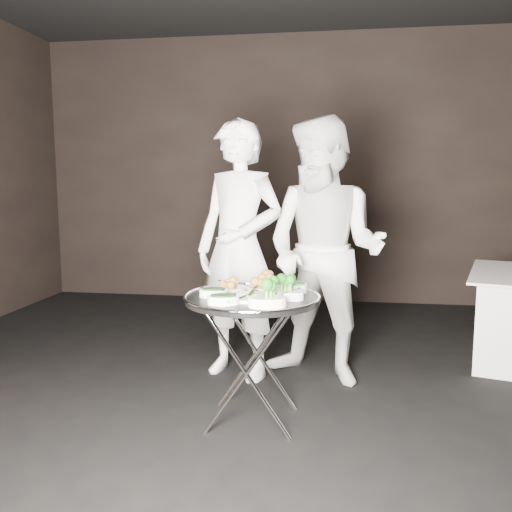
# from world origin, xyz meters

# --- Properties ---
(floor) EXTENTS (6.00, 7.00, 0.05)m
(floor) POSITION_xyz_m (0.00, 0.00, -0.03)
(floor) COLOR black
(floor) RESTS_ON ground
(wall_back) EXTENTS (6.00, 0.05, 3.00)m
(wall_back) POSITION_xyz_m (0.00, 3.52, 1.50)
(wall_back) COLOR black
(wall_back) RESTS_ON floor
(tray_stand) EXTENTS (0.49, 0.42, 0.72)m
(tray_stand) POSITION_xyz_m (-0.06, 0.23, 0.41)
(tray_stand) COLOR silver
(tray_stand) RESTS_ON floor
(serving_tray) EXTENTS (0.77, 0.77, 0.04)m
(serving_tray) POSITION_xyz_m (-0.06, 0.23, 0.73)
(serving_tray) COLOR black
(serving_tray) RESTS_ON tray_stand
(potato_plate_a) EXTENTS (0.20, 0.20, 0.07)m
(potato_plate_a) POSITION_xyz_m (-0.22, 0.39, 0.77)
(potato_plate_a) COLOR beige
(potato_plate_a) RESTS_ON serving_tray
(potato_plate_b) EXTENTS (0.22, 0.22, 0.08)m
(potato_plate_b) POSITION_xyz_m (-0.02, 0.45, 0.78)
(potato_plate_b) COLOR beige
(potato_plate_b) RESTS_ON serving_tray
(greens_bowl) EXTENTS (0.14, 0.14, 0.08)m
(greens_bowl) POSITION_xyz_m (0.18, 0.37, 0.78)
(greens_bowl) COLOR white
(greens_bowl) RESTS_ON serving_tray
(asparagus_plate_a) EXTENTS (0.18, 0.10, 0.04)m
(asparagus_plate_a) POSITION_xyz_m (-0.06, 0.24, 0.76)
(asparagus_plate_a) COLOR white
(asparagus_plate_a) RESTS_ON serving_tray
(asparagus_plate_b) EXTENTS (0.20, 0.16, 0.04)m
(asparagus_plate_b) POSITION_xyz_m (-0.09, 0.08, 0.76)
(asparagus_plate_b) COLOR white
(asparagus_plate_b) RESTS_ON serving_tray
(spinach_bowl_a) EXTENTS (0.17, 0.13, 0.07)m
(spinach_bowl_a) POSITION_xyz_m (-0.27, 0.18, 0.77)
(spinach_bowl_a) COLOR white
(spinach_bowl_a) RESTS_ON serving_tray
(spinach_bowl_b) EXTENTS (0.19, 0.14, 0.07)m
(spinach_bowl_b) POSITION_xyz_m (-0.18, 0.01, 0.77)
(spinach_bowl_b) COLOR white
(spinach_bowl_b) RESTS_ON serving_tray
(broccoli_bowl_a) EXTENTS (0.20, 0.16, 0.08)m
(broccoli_bowl_a) POSITION_xyz_m (0.15, 0.19, 0.78)
(broccoli_bowl_a) COLOR white
(broccoli_bowl_a) RESTS_ON serving_tray
(broccoli_bowl_b) EXTENTS (0.23, 0.19, 0.08)m
(broccoli_bowl_b) POSITION_xyz_m (0.06, -0.01, 0.78)
(broccoli_bowl_b) COLOR white
(broccoli_bowl_b) RESTS_ON serving_tray
(serving_utensils) EXTENTS (0.57, 0.42, 0.01)m
(serving_utensils) POSITION_xyz_m (-0.04, 0.29, 0.79)
(serving_utensils) COLOR silver
(serving_utensils) RESTS_ON serving_tray
(waiter_left) EXTENTS (0.77, 0.64, 1.81)m
(waiter_left) POSITION_xyz_m (-0.27, 0.98, 0.91)
(waiter_left) COLOR silver
(waiter_left) RESTS_ON floor
(waiter_right) EXTENTS (1.09, 0.99, 1.82)m
(waiter_right) POSITION_xyz_m (0.33, 0.96, 0.91)
(waiter_right) COLOR silver
(waiter_right) RESTS_ON floor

